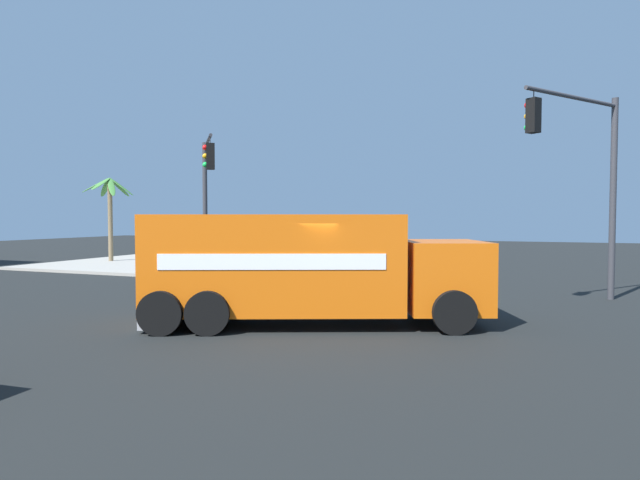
{
  "coord_description": "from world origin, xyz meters",
  "views": [
    {
      "loc": [
        -12.1,
        -5.24,
        2.64
      ],
      "look_at": [
        0.1,
        -0.42,
        2.08
      ],
      "focal_mm": 29.89,
      "sensor_mm": 36.0,
      "label": 1
    }
  ],
  "objects": [
    {
      "name": "traffic_light_primary",
      "position": [
        6.31,
        6.98,
        3.87
      ],
      "size": [
        3.23,
        2.48,
        5.68
      ],
      "color": "#38383D",
      "rests_on": "sidewalk_corner_far"
    },
    {
      "name": "palm_tree_far",
      "position": [
        11.78,
        17.1,
        3.4
      ],
      "size": [
        2.92,
        2.66,
        4.79
      ],
      "color": "#7A6647",
      "rests_on": "sidewalk_corner_far"
    },
    {
      "name": "delivery_truck",
      "position": [
        -0.08,
        -0.11,
        1.43
      ],
      "size": [
        5.47,
        8.46,
        2.7
      ],
      "color": "orange",
      "rests_on": "ground"
    },
    {
      "name": "sidewalk_corner_far",
      "position": [
        13.19,
        13.19,
        0.07
      ],
      "size": [
        12.81,
        12.81,
        0.14
      ],
      "primitive_type": "cube",
      "color": "#9E998E",
      "rests_on": "ground"
    },
    {
      "name": "traffic_light_secondary",
      "position": [
        6.04,
        -6.87,
        4.22
      ],
      "size": [
        3.74,
        2.76,
        6.41
      ],
      "color": "#38383D",
      "rests_on": "ground"
    },
    {
      "name": "ground_plane",
      "position": [
        0.0,
        0.0,
        0.0
      ],
      "size": [
        100.0,
        100.0,
        0.0
      ],
      "primitive_type": "plane",
      "color": "black"
    }
  ]
}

